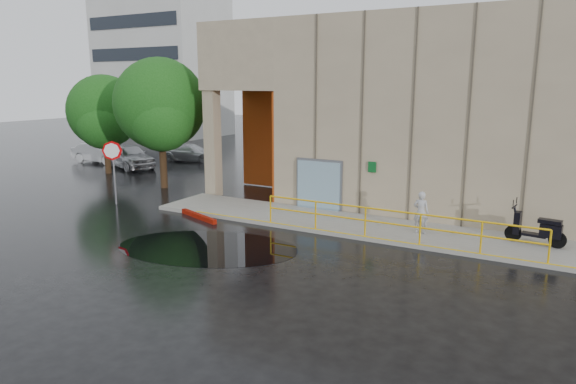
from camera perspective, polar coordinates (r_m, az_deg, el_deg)
name	(u,v)px	position (r m, az deg, el deg)	size (l,w,h in m)	color
ground	(234,251)	(16.86, -5.97, -6.49)	(120.00, 120.00, 0.00)	black
sidewalk	(396,231)	(19.08, 11.91, -4.24)	(20.00, 3.00, 0.15)	gray
building	(468,109)	(24.45, 19.37, 8.71)	(20.00, 10.17, 8.00)	gray
guardrail	(392,225)	(17.61, 11.48, -3.56)	(9.56, 0.06, 1.03)	yellow
distant_building	(162,61)	(55.44, -13.77, 13.95)	(12.00, 8.08, 15.00)	#B9B9B4
person	(421,212)	(18.56, 14.56, -2.20)	(0.55, 0.36, 1.50)	#B3B4B8
scooter	(537,220)	(18.53, 25.97, -2.81)	(1.91, 0.83, 1.45)	black
stop_sign	(113,159)	(23.92, -18.89, 3.49)	(0.68, 0.59, 2.85)	slate
red_curb	(199,216)	(20.94, -9.90, -2.67)	(2.40, 0.18, 0.18)	#861003
puddle	(207,247)	(17.28, -8.96, -6.10)	(6.11, 3.76, 0.01)	black
car_a	(129,156)	(34.30, -17.27, 3.86)	(1.84, 4.57, 1.56)	#A7A9AE
car_b	(100,153)	(37.14, -20.12, 4.12)	(1.47, 4.21, 1.39)	silver
car_c	(190,152)	(36.22, -10.88, 4.33)	(1.72, 4.24, 1.23)	#AEB1B5
tree_near	(161,108)	(26.73, -13.98, 9.08)	(4.61, 4.61, 6.61)	black
tree_far	(104,114)	(32.20, -19.79, 8.13)	(4.26, 4.26, 5.83)	black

